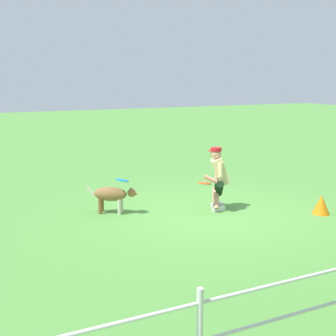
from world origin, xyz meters
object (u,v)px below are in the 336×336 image
dog (113,195)px  training_cone (321,205)px  person (219,176)px  frisbee_flying (122,180)px  frisbee_held (205,183)px

dog → training_cone: size_ratio=2.39×
training_cone → person: bearing=-36.0°
frisbee_flying → frisbee_held: (-1.52, 0.62, -0.09)m
person → training_cone: (-1.66, 1.21, -0.50)m
frisbee_flying → dog: bearing=-49.7°
dog → frisbee_flying: frisbee_flying is taller
person → training_cone: person is taller
person → frisbee_held: person is taller
frisbee_flying → frisbee_held: size_ratio=0.95×
dog → frisbee_flying: size_ratio=3.52×
dog → frisbee_flying: (-0.14, 0.17, 0.32)m
dog → training_cone: dog is taller
person → frisbee_held: (0.38, 0.08, -0.09)m
person → frisbee_flying: person is taller
frisbee_held → training_cone: size_ratio=0.71×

